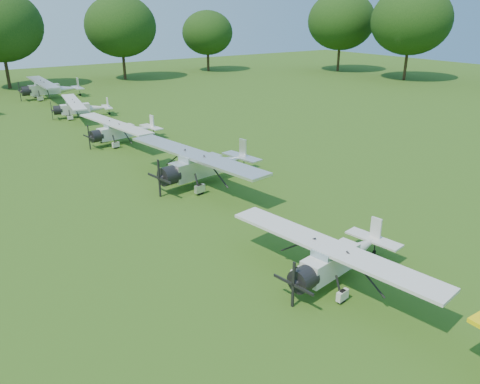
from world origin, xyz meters
The scene contains 7 objects.
ground centered at (0.00, 0.00, 0.00)m, with size 160.00×160.00×0.00m, color #224D13.
tree_belt centered at (3.57, 0.16, 8.03)m, with size 137.36×130.27×14.52m.
aircraft_3 centered at (-0.26, -3.52, 1.08)m, with size 5.97×9.45×1.86m.
aircraft_4 centered at (0.97, 9.18, 1.32)m, with size 7.24×11.47×2.25m.
aircraft_5 centered at (0.25, 21.09, 1.12)m, with size 6.14×9.74×1.91m.
aircraft_6 centered at (0.36, 32.71, 1.06)m, with size 5.84×9.25×1.82m.
aircraft_7 centered at (0.50, 45.42, 1.33)m, with size 7.25×11.52×2.28m.
Camera 1 is at (-12.63, -14.80, 10.17)m, focal length 35.00 mm.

